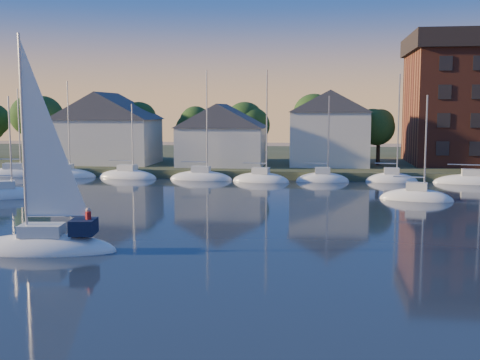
% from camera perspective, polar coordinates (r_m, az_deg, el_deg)
% --- Properties ---
extents(ground, '(260.00, 260.00, 0.00)m').
position_cam_1_polar(ground, '(23.58, -10.45, -14.24)').
color(ground, black).
rests_on(ground, ground).
extents(shoreline_land, '(160.00, 50.00, 2.00)m').
position_cam_1_polar(shoreline_land, '(96.50, 3.57, 1.74)').
color(shoreline_land, '#323D23').
rests_on(shoreline_land, ground).
extents(wooden_dock, '(120.00, 3.00, 1.00)m').
position_cam_1_polar(wooden_dock, '(73.70, 2.25, 0.20)').
color(wooden_dock, brown).
rests_on(wooden_dock, ground).
extents(clubhouse_west, '(13.65, 9.45, 9.64)m').
position_cam_1_polar(clubhouse_west, '(84.09, -12.47, 4.91)').
color(clubhouse_west, beige).
rests_on(clubhouse_west, shoreline_land).
extents(clubhouse_centre, '(11.55, 8.40, 8.08)m').
position_cam_1_polar(clubhouse_centre, '(79.03, -1.73, 4.37)').
color(clubhouse_centre, beige).
rests_on(clubhouse_centre, shoreline_land).
extents(clubhouse_east, '(10.50, 8.40, 9.80)m').
position_cam_1_polar(clubhouse_east, '(79.92, 8.50, 4.95)').
color(clubhouse_east, beige).
rests_on(clubhouse_east, shoreline_land).
extents(tree_line, '(93.40, 5.40, 8.90)m').
position_cam_1_polar(tree_line, '(84.04, 4.36, 5.89)').
color(tree_line, '#382319').
rests_on(tree_line, shoreline_land).
extents(moored_fleet, '(95.50, 2.40, 12.05)m').
position_cam_1_polar(moored_fleet, '(70.43, 5.26, -0.05)').
color(moored_fleet, white).
rests_on(moored_fleet, ground).
extents(hero_sailboat, '(9.12, 4.03, 13.80)m').
position_cam_1_polar(hero_sailboat, '(37.53, -18.03, -5.62)').
color(hero_sailboat, white).
rests_on(hero_sailboat, ground).
extents(drifting_sailboat_left, '(6.92, 5.30, 10.70)m').
position_cam_1_polar(drifting_sailboat_left, '(61.10, -21.38, -1.53)').
color(drifting_sailboat_left, white).
rests_on(drifting_sailboat_left, ground).
extents(drifting_sailboat_right, '(6.98, 3.51, 10.77)m').
position_cam_1_polar(drifting_sailboat_right, '(58.05, 16.37, -1.75)').
color(drifting_sailboat_right, white).
rests_on(drifting_sailboat_right, ground).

